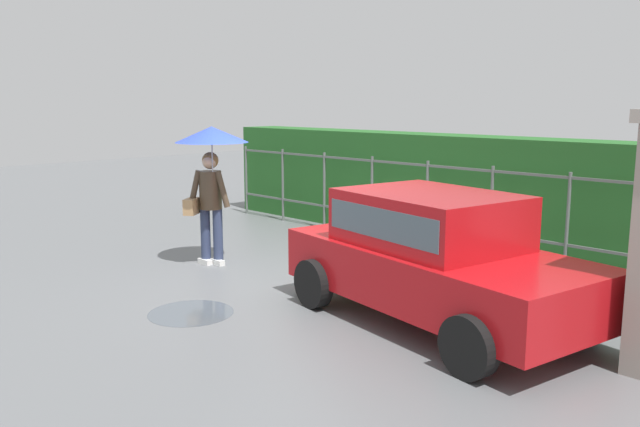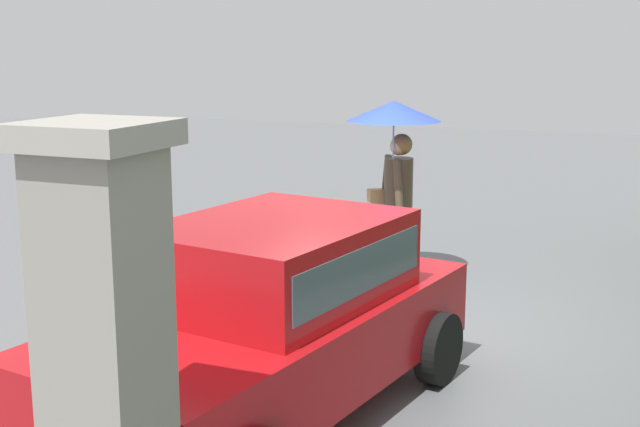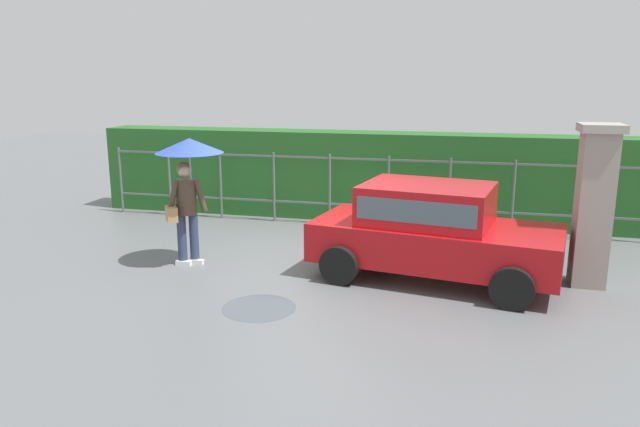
{
  "view_description": "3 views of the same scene",
  "coord_description": "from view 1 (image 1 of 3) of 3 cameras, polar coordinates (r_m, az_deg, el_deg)",
  "views": [
    {
      "loc": [
        6.19,
        -6.04,
        2.49
      ],
      "look_at": [
        0.1,
        -0.05,
        1.01
      ],
      "focal_mm": 36.5,
      "sensor_mm": 36.0,
      "label": 1
    },
    {
      "loc": [
        7.37,
        2.45,
        2.76
      ],
      "look_at": [
        0.09,
        -0.52,
        1.15
      ],
      "focal_mm": 46.89,
      "sensor_mm": 36.0,
      "label": 2
    },
    {
      "loc": [
        2.46,
        -9.16,
        3.09
      ],
      "look_at": [
        0.21,
        0.02,
        0.9
      ],
      "focal_mm": 33.52,
      "sensor_mm": 36.0,
      "label": 3
    }
  ],
  "objects": [
    {
      "name": "puddle_near",
      "position": [
        7.97,
        -11.25,
        -8.54
      ],
      "size": [
        1.01,
        1.01,
        0.0
      ],
      "primitive_type": "cylinder",
      "color": "#4C545B",
      "rests_on": "ground"
    },
    {
      "name": "car",
      "position": [
        7.43,
        9.99,
        -3.4
      ],
      "size": [
        3.94,
        2.36,
        1.48
      ],
      "rotation": [
        0.0,
        0.0,
        -0.17
      ],
      "color": "#B71116",
      "rests_on": "ground"
    },
    {
      "name": "fence_section",
      "position": [
        10.78,
        11.98,
        0.76
      ],
      "size": [
        11.1,
        0.05,
        1.5
      ],
      "color": "#59605B",
      "rests_on": "ground"
    },
    {
      "name": "pedestrian",
      "position": [
        9.9,
        -9.56,
        4.77
      ],
      "size": [
        1.09,
        1.09,
        2.11
      ],
      "rotation": [
        0.0,
        0.0,
        -0.96
      ],
      "color": "#2D3856",
      "rests_on": "ground"
    },
    {
      "name": "ground_plane",
      "position": [
        9.0,
        -0.22,
        -6.2
      ],
      "size": [
        40.0,
        40.0,
        0.0
      ],
      "primitive_type": "plane",
      "color": "slate"
    },
    {
      "name": "hedge_row",
      "position": [
        11.41,
        14.18,
        1.8
      ],
      "size": [
        12.05,
        0.9,
        1.9
      ],
      "primitive_type": "cube",
      "color": "#235B23",
      "rests_on": "ground"
    }
  ]
}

